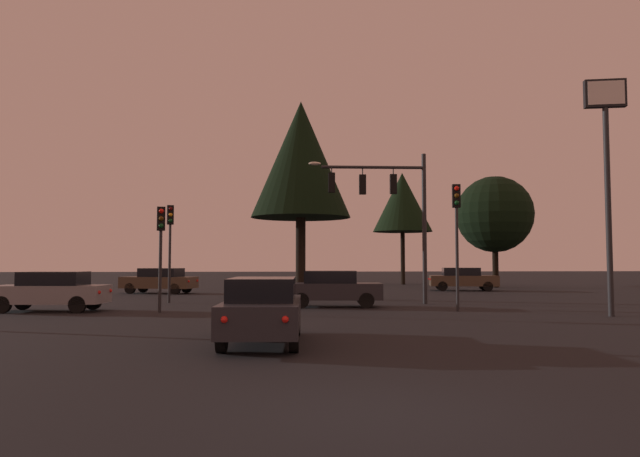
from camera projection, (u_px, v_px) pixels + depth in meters
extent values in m
plane|color=black|center=(295.00, 297.00, 31.39)|extent=(168.00, 168.00, 0.00)
cylinder|color=#232326|center=(424.00, 228.00, 26.23)|extent=(0.20, 0.20, 6.84)
cylinder|color=#232326|center=(373.00, 167.00, 26.27)|extent=(4.71, 0.31, 0.14)
ellipsoid|color=#F4EACC|center=(315.00, 164.00, 26.14)|extent=(0.56, 0.28, 0.16)
cylinder|color=#232326|center=(393.00, 171.00, 26.31)|extent=(0.05, 0.05, 0.32)
cube|color=black|center=(393.00, 184.00, 26.27)|extent=(0.31, 0.25, 0.90)
sphere|color=red|center=(393.00, 179.00, 26.43)|extent=(0.18, 0.18, 0.18)
sphere|color=#56380C|center=(393.00, 185.00, 26.41)|extent=(0.18, 0.18, 0.18)
sphere|color=#0C4219|center=(393.00, 191.00, 26.40)|extent=(0.18, 0.18, 0.18)
cylinder|color=#232326|center=(363.00, 171.00, 26.24)|extent=(0.05, 0.05, 0.34)
cube|color=black|center=(363.00, 185.00, 26.20)|extent=(0.31, 0.25, 0.90)
sphere|color=red|center=(362.00, 179.00, 26.36)|extent=(0.18, 0.18, 0.18)
sphere|color=#56380C|center=(362.00, 185.00, 26.34)|extent=(0.18, 0.18, 0.18)
sphere|color=#0C4219|center=(362.00, 191.00, 26.32)|extent=(0.18, 0.18, 0.18)
cylinder|color=#232326|center=(332.00, 170.00, 26.17)|extent=(0.05, 0.05, 0.27)
cube|color=black|center=(332.00, 183.00, 26.13)|extent=(0.31, 0.25, 0.90)
sphere|color=red|center=(331.00, 177.00, 26.29)|extent=(0.18, 0.18, 0.18)
sphere|color=#56380C|center=(331.00, 183.00, 26.27)|extent=(0.18, 0.18, 0.18)
sphere|color=#0C4219|center=(331.00, 189.00, 26.26)|extent=(0.18, 0.18, 0.18)
cylinder|color=#232326|center=(170.00, 264.00, 26.76)|extent=(0.12, 0.12, 3.64)
cube|color=black|center=(170.00, 215.00, 26.89)|extent=(0.35, 0.31, 0.90)
sphere|color=#4C0A0A|center=(171.00, 209.00, 26.78)|extent=(0.18, 0.18, 0.18)
sphere|color=#F9A319|center=(171.00, 215.00, 26.76)|extent=(0.18, 0.18, 0.18)
sphere|color=#0C4219|center=(171.00, 221.00, 26.74)|extent=(0.18, 0.18, 0.18)
cylinder|color=#232326|center=(160.00, 271.00, 21.64)|extent=(0.12, 0.12, 3.07)
cube|color=black|center=(161.00, 219.00, 21.76)|extent=(0.35, 0.30, 0.90)
sphere|color=red|center=(161.00, 211.00, 21.64)|extent=(0.18, 0.18, 0.18)
sphere|color=#56380C|center=(161.00, 218.00, 21.63)|extent=(0.18, 0.18, 0.18)
sphere|color=#0C4219|center=(161.00, 226.00, 21.61)|extent=(0.18, 0.18, 0.18)
cylinder|color=#232326|center=(457.00, 259.00, 22.18)|extent=(0.12, 0.12, 4.00)
cube|color=black|center=(456.00, 196.00, 22.32)|extent=(0.34, 0.29, 0.90)
sphere|color=red|center=(457.00, 188.00, 22.20)|extent=(0.18, 0.18, 0.18)
sphere|color=#56380C|center=(457.00, 196.00, 22.18)|extent=(0.18, 0.18, 0.18)
sphere|color=#0C4219|center=(457.00, 203.00, 22.16)|extent=(0.18, 0.18, 0.18)
cube|color=#232328|center=(263.00, 314.00, 13.46)|extent=(1.98, 4.49, 0.68)
cube|color=black|center=(263.00, 289.00, 13.34)|extent=(1.61, 2.46, 0.52)
cylinder|color=black|center=(238.00, 323.00, 14.86)|extent=(0.24, 0.65, 0.64)
cylinder|color=black|center=(296.00, 323.00, 14.90)|extent=(0.24, 0.65, 0.64)
cylinder|color=black|center=(222.00, 337.00, 11.97)|extent=(0.24, 0.65, 0.64)
cylinder|color=black|center=(294.00, 337.00, 12.01)|extent=(0.24, 0.65, 0.64)
sphere|color=red|center=(224.00, 320.00, 11.25)|extent=(0.14, 0.14, 0.14)
sphere|color=red|center=(285.00, 319.00, 11.28)|extent=(0.14, 0.14, 0.14)
cube|color=gray|center=(50.00, 294.00, 22.01)|extent=(4.26, 2.02, 0.68)
cube|color=black|center=(54.00, 278.00, 22.05)|extent=(2.34, 1.66, 0.52)
cylinder|color=black|center=(2.00, 305.00, 21.17)|extent=(0.65, 0.24, 0.64)
cylinder|color=black|center=(23.00, 302.00, 22.74)|extent=(0.65, 0.24, 0.64)
cylinder|color=black|center=(78.00, 305.00, 21.24)|extent=(0.65, 0.24, 0.64)
cylinder|color=black|center=(93.00, 302.00, 22.81)|extent=(0.65, 0.24, 0.64)
sphere|color=red|center=(99.00, 292.00, 21.45)|extent=(0.14, 0.14, 0.14)
sphere|color=red|center=(110.00, 291.00, 22.69)|extent=(0.14, 0.14, 0.14)
cube|color=#232328|center=(334.00, 291.00, 24.29)|extent=(4.16, 2.10, 0.68)
cube|color=black|center=(330.00, 277.00, 24.33)|extent=(2.30, 1.69, 0.52)
cylinder|color=black|center=(364.00, 298.00, 25.04)|extent=(0.66, 0.26, 0.64)
cylinder|color=black|center=(366.00, 300.00, 23.50)|extent=(0.66, 0.26, 0.64)
cylinder|color=black|center=(303.00, 298.00, 25.05)|extent=(0.66, 0.26, 0.64)
cylinder|color=black|center=(301.00, 300.00, 23.51)|extent=(0.66, 0.26, 0.64)
sphere|color=red|center=(287.00, 288.00, 24.92)|extent=(0.14, 0.14, 0.14)
sphere|color=red|center=(285.00, 289.00, 23.70)|extent=(0.14, 0.14, 0.14)
cube|color=#473828|center=(159.00, 282.00, 34.79)|extent=(4.70, 2.92, 0.68)
cube|color=black|center=(161.00, 272.00, 34.80)|extent=(2.70, 2.12, 0.52)
cylinder|color=black|center=(130.00, 288.00, 34.30)|extent=(0.67, 0.37, 0.64)
cylinder|color=black|center=(143.00, 287.00, 35.82)|extent=(0.67, 0.37, 0.64)
cylinder|color=black|center=(175.00, 289.00, 33.73)|extent=(0.67, 0.37, 0.64)
cylinder|color=black|center=(187.00, 288.00, 35.25)|extent=(0.67, 0.37, 0.64)
sphere|color=red|center=(189.00, 281.00, 33.76)|extent=(0.14, 0.14, 0.14)
sphere|color=red|center=(197.00, 281.00, 34.96)|extent=(0.14, 0.14, 0.14)
cube|color=#473828|center=(463.00, 281.00, 38.09)|extent=(4.63, 2.68, 0.68)
cube|color=black|center=(461.00, 272.00, 38.14)|extent=(2.62, 2.03, 0.52)
cylinder|color=black|center=(484.00, 285.00, 38.73)|extent=(0.67, 0.32, 0.64)
cylinder|color=black|center=(488.00, 286.00, 37.08)|extent=(0.67, 0.32, 0.64)
cylinder|color=black|center=(440.00, 285.00, 39.05)|extent=(0.67, 0.32, 0.64)
cylinder|color=black|center=(443.00, 286.00, 37.41)|extent=(0.67, 0.32, 0.64)
sphere|color=red|center=(429.00, 279.00, 38.98)|extent=(0.14, 0.14, 0.14)
sphere|color=red|center=(431.00, 279.00, 37.69)|extent=(0.14, 0.14, 0.14)
cylinder|color=#232326|center=(608.00, 211.00, 20.20)|extent=(0.20, 0.20, 7.36)
cube|color=black|center=(605.00, 94.00, 20.45)|extent=(1.42, 0.55, 1.00)
cube|color=white|center=(606.00, 92.00, 20.31)|extent=(1.21, 0.29, 0.84)
cylinder|color=black|center=(495.00, 264.00, 43.04)|extent=(0.44, 0.44, 3.48)
sphere|color=black|center=(495.00, 214.00, 43.26)|extent=(5.73, 5.73, 5.73)
cylinder|color=black|center=(301.00, 258.00, 29.69)|extent=(0.50, 0.50, 4.18)
cone|color=black|center=(301.00, 159.00, 29.99)|extent=(5.16, 5.16, 6.12)
cylinder|color=black|center=(403.00, 258.00, 48.87)|extent=(0.37, 0.37, 4.47)
cone|color=black|center=(402.00, 202.00, 49.14)|extent=(5.05, 5.05, 5.06)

